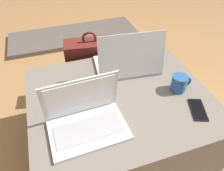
{
  "coord_description": "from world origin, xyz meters",
  "views": [
    {
      "loc": [
        -0.3,
        -0.77,
        1.21
      ],
      "look_at": [
        -0.04,
        0.01,
        0.49
      ],
      "focal_mm": 35.0,
      "sensor_mm": 36.0,
      "label": 1
    }
  ],
  "objects_px": {
    "laptop_near": "(86,118)",
    "cell_phone": "(198,110)",
    "laptop_far": "(128,62)",
    "backpack": "(92,71)",
    "coffee_mug": "(179,83)"
  },
  "relations": [
    {
      "from": "laptop_near",
      "to": "cell_phone",
      "type": "height_order",
      "value": "laptop_near"
    },
    {
      "from": "laptop_far",
      "to": "cell_phone",
      "type": "height_order",
      "value": "laptop_far"
    },
    {
      "from": "backpack",
      "to": "coffee_mug",
      "type": "height_order",
      "value": "backpack"
    },
    {
      "from": "laptop_near",
      "to": "cell_phone",
      "type": "bearing_deg",
      "value": -10.66
    },
    {
      "from": "cell_phone",
      "to": "backpack",
      "type": "bearing_deg",
      "value": -42.61
    },
    {
      "from": "laptop_near",
      "to": "cell_phone",
      "type": "xyz_separation_m",
      "value": [
        0.54,
        -0.08,
        -0.05
      ]
    },
    {
      "from": "laptop_near",
      "to": "backpack",
      "type": "xyz_separation_m",
      "value": [
        0.18,
        0.64,
        -0.24
      ]
    },
    {
      "from": "coffee_mug",
      "to": "backpack",
      "type": "bearing_deg",
      "value": 122.3
    },
    {
      "from": "laptop_near",
      "to": "cell_phone",
      "type": "distance_m",
      "value": 0.55
    },
    {
      "from": "backpack",
      "to": "coffee_mug",
      "type": "bearing_deg",
      "value": 130.76
    },
    {
      "from": "cell_phone",
      "to": "coffee_mug",
      "type": "xyz_separation_m",
      "value": [
        -0.01,
        0.16,
        0.04
      ]
    },
    {
      "from": "laptop_far",
      "to": "coffee_mug",
      "type": "height_order",
      "value": "laptop_far"
    },
    {
      "from": "laptop_far",
      "to": "cell_phone",
      "type": "relative_size",
      "value": 2.53
    },
    {
      "from": "laptop_far",
      "to": "laptop_near",
      "type": "bearing_deg",
      "value": 51.73
    },
    {
      "from": "laptop_near",
      "to": "backpack",
      "type": "bearing_deg",
      "value": 72.29
    }
  ]
}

